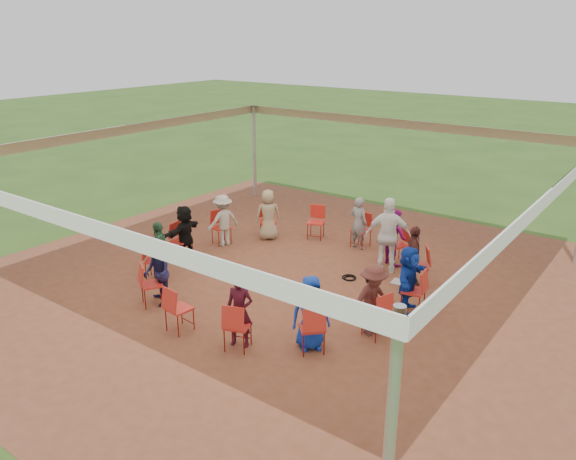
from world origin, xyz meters
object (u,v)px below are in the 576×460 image
Objects in this scene: chair_4 at (316,223)px; chair_8 at (155,260)px; person_seated_0 at (408,279)px; person_seated_4 at (268,215)px; laptop at (400,280)px; chair_0 at (413,291)px; person_seated_9 at (240,311)px; standing_person at (389,236)px; chair_13 at (377,314)px; chair_2 at (397,245)px; chair_9 at (152,284)px; person_seated_5 at (223,220)px; person_seated_6 at (185,232)px; chair_12 at (312,328)px; person_seated_1 at (413,256)px; person_seated_7 at (160,251)px; chair_7 at (182,241)px; cable_coil at (349,278)px; chair_11 at (237,326)px; person_seated_11 at (373,300)px; person_seated_3 at (359,223)px; person_seated_2 at (394,237)px; chair_10 at (179,309)px; chair_3 at (361,230)px; person_seated_8 at (157,273)px; chair_6 at (221,228)px; chair_5 at (268,222)px; person_seated_10 at (311,313)px; chair_1 at (418,266)px.

chair_4 is 4.54m from chair_8.
person_seated_0 is 5.02m from person_seated_4.
person_seated_0 is at bearing -90.00° from laptop.
person_seated_0 reaches higher than chair_0.
standing_person is (0.61, 4.43, 0.22)m from person_seated_9.
chair_2 is at bearing 38.57° from chair_13.
person_seated_0 and person_seated_9 have the same top height.
chair_9 is 3.56m from person_seated_5.
person_seated_5 is 1.00× the size of person_seated_6.
chair_13 is (0.67, 1.11, 0.00)m from chair_12.
chair_4 is 3.56m from person_seated_1.
person_seated_1 is 4.13× the size of laptop.
chair_13 is 5.13m from person_seated_7.
person_seated_7 reaches higher than chair_2.
chair_7 reaches higher than laptop.
person_seated_0 reaches higher than cable_coil.
chair_11 is at bearing 76.87° from person_seated_4.
person_seated_11 is at bearing 64.29° from person_seated_7.
chair_11 is 3.46m from laptop.
person_seated_3 is 1.00× the size of person_seated_9.
chair_4 is 0.66× the size of person_seated_2.
chair_12 is 3.56m from person_seated_1.
person_seated_6 is (-4.21, -2.74, 0.00)m from person_seated_2.
person_seated_3 is 3.66× the size of cable_coil.
person_seated_5 reaches higher than chair_10.
chair_0 is at bearing 141.43° from chair_3.
person_seated_0 is (5.65, 0.73, 0.23)m from chair_7.
person_seated_9 is at bearing 151.78° from chair_13.
person_seated_8 is (0.99, -0.80, 0.23)m from chair_8.
person_seated_8 is (0.56, -4.32, 0.00)m from person_seated_4.
person_seated_6 is at bearing -160.62° from cable_coil.
person_seated_0 and person_seated_8 have the same top height.
chair_8 is at bearing -90.00° from person_seated_7.
standing_person is at bearing 85.59° from chair_9.
person_seated_7 is (-2.60, -4.29, 0.00)m from person_seated_3.
person_seated_11 reaches higher than chair_4.
chair_6 is 0.66× the size of person_seated_7.
person_seated_2 is (-1.31, 3.30, 0.23)m from chair_13.
chair_2 is 1.29m from person_seated_1.
chair_8 and chair_11 have the same top height.
chair_8 is 0.66× the size of person_seated_0.
chair_5 is 3.70m from standing_person.
cable_coil is (3.96, 1.37, -0.43)m from chair_7.
person_seated_10 is at bearing 115.13° from chair_3.
chair_0 is 0.66× the size of person_seated_10.
chair_8 is 0.50× the size of standing_person.
chair_8 is at bearing 23.21° from person_seated_5.
chair_1 is 5.55m from person_seated_6.
chair_9 is at bearing 25.71° from chair_7.
chair_13 is 0.26m from person_seated_11.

